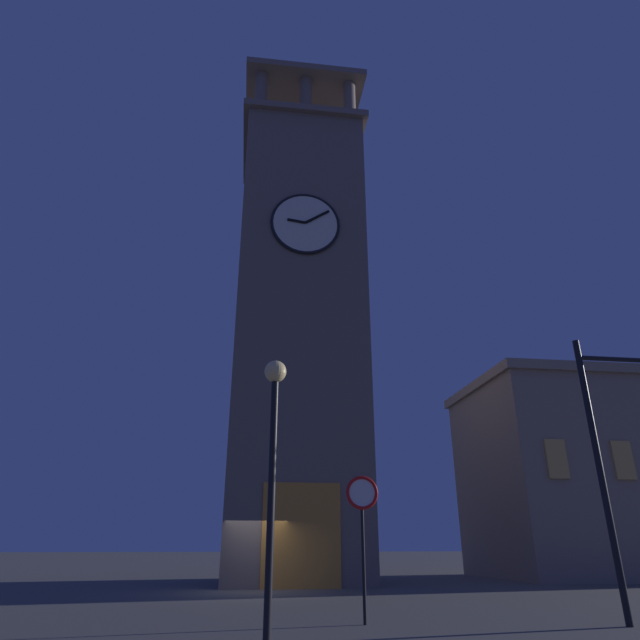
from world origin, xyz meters
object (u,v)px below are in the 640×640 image
Objects in this scene: no_horn_sign at (362,505)px; adjacent_wing_building at (629,476)px; clocktower at (298,323)px; street_lamp at (273,437)px; traffic_signal_near at (624,430)px.

adjacent_wing_building is at bearing -140.07° from no_horn_sign.
clocktower reaches higher than street_lamp.
clocktower is at bearing -96.50° from street_lamp.
no_horn_sign is at bearing 91.81° from clocktower.
adjacent_wing_building is 27.61m from street_lamp.
clocktower is at bearing -64.75° from traffic_signal_near.
traffic_signal_near is at bearing 171.06° from no_horn_sign.
traffic_signal_near is 8.90m from street_lamp.
adjacent_wing_building is (-18.81, -1.93, -7.41)m from clocktower.
clocktower is 20.31m from adjacent_wing_building.
adjacent_wing_building is 3.42× the size of street_lamp.
no_horn_sign is at bearing 39.93° from adjacent_wing_building.
no_horn_sign is (-2.28, -2.85, -1.04)m from street_lamp.
street_lamp is at bearing 83.50° from clocktower.
no_horn_sign is (6.39, -1.01, -1.74)m from traffic_signal_near.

